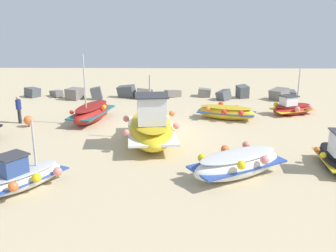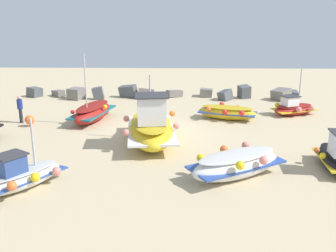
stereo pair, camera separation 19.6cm
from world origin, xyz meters
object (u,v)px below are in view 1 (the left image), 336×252
Objects in this scene: fishing_boat_8 at (238,164)px; mooring_buoy_0 at (28,120)px; fishing_boat_6 at (226,112)px; fishing_boat_0 at (292,108)px; fishing_boat_3 at (92,112)px; fishing_boat_9 at (22,177)px; fishing_boat_7 at (151,127)px; fishing_boat_2 at (335,156)px; person_walking at (19,108)px.

fishing_boat_8 is 6.35× the size of mooring_buoy_0.
fishing_boat_6 is at bearing 53.63° from fishing_boat_8.
fishing_boat_0 is 11.61m from fishing_boat_8.
mooring_buoy_0 is (-3.40, -1.38, -0.17)m from fishing_boat_3.
fishing_boat_9 is 8.76m from mooring_buoy_0.
fishing_boat_3 is 1.16× the size of fishing_boat_6.
fishing_boat_8 is at bearing 34.53° from fishing_boat_7.
fishing_boat_2 is at bearing -22.08° from mooring_buoy_0.
fishing_boat_2 reaches higher than mooring_buoy_0.
fishing_boat_9 is (-12.21, -2.12, -0.10)m from fishing_boat_2.
fishing_boat_7 is at bearing 99.65° from fishing_boat_8.
fishing_boat_7 is 7.87m from mooring_buoy_0.
fishing_boat_6 is at bearing 138.54° from person_walking.
fishing_boat_2 is 8.49m from fishing_boat_7.
fishing_boat_2 is at bearing 59.82° from fishing_boat_0.
fishing_boat_2 reaches higher than fishing_boat_8.
fishing_boat_2 is 0.69× the size of fishing_boat_3.
fishing_boat_0 is at bearing 141.53° from person_walking.
fishing_boat_2 is 12.39m from fishing_boat_9.
fishing_boat_3 reaches higher than fishing_boat_7.
fishing_boat_7 is (-7.83, 3.27, 0.27)m from fishing_boat_2.
mooring_buoy_0 is (-15.14, 6.14, -0.17)m from fishing_boat_2.
fishing_boat_3 reaches higher than fishing_boat_0.
fishing_boat_7 is 6.95m from fishing_boat_9.
fishing_boat_3 is at bearing -15.02° from fishing_boat_0.
fishing_boat_8 is at bearing 39.53° from fishing_boat_0.
fishing_boat_6 is at bearing -152.49° from fishing_boat_2.
person_walking is at bearing 135.84° from mooring_buoy_0.
fishing_boat_9 is at bearing -75.45° from fishing_boat_2.
fishing_boat_7 is 8.52× the size of mooring_buoy_0.
fishing_boat_9 is at bearing 65.84° from person_walking.
person_walking is at bearing -123.54° from fishing_boat_9.
fishing_boat_3 is (-11.74, 7.52, -0.00)m from fishing_boat_2.
fishing_boat_0 is at bearing 164.87° from fishing_boat_9.
fishing_boat_0 is at bearing -144.73° from fishing_boat_6.
person_walking is at bearing 108.60° from fishing_boat_3.
fishing_boat_3 is (-12.83, -1.93, 0.11)m from fishing_boat_0.
fishing_boat_0 reaches higher than fishing_boat_8.
fishing_boat_2 is at bearing -19.37° from fishing_boat_8.
fishing_boat_0 reaches higher than fishing_boat_2.
fishing_boat_7 is 3.45× the size of person_walking.
fishing_boat_6 is at bearing -7.25° from fishing_boat_0.
fishing_boat_8 is (7.58, -8.43, -0.01)m from fishing_boat_3.
fishing_boat_7 reaches higher than fishing_boat_6.
mooring_buoy_0 is (-7.31, 2.87, -0.44)m from fishing_boat_7.
fishing_boat_3 reaches higher than fishing_boat_2.
mooring_buoy_0 is (-10.98, 7.05, -0.15)m from fishing_boat_8.
mooring_buoy_0 is at bearing -126.59° from fishing_boat_9.
fishing_boat_3 is at bearing -148.93° from fishing_boat_9.
fishing_boat_3 is 11.33m from fishing_boat_8.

